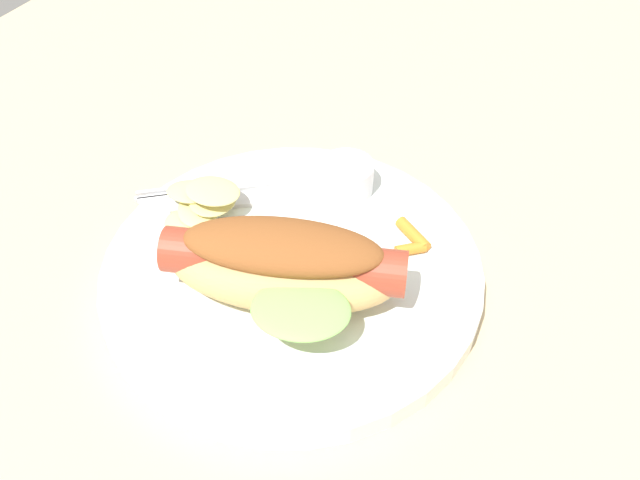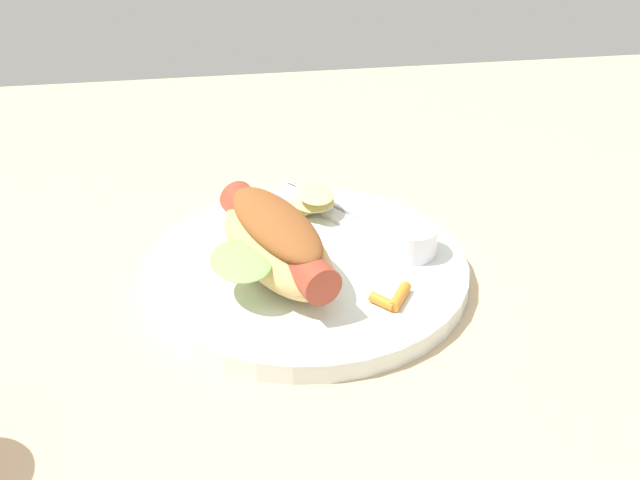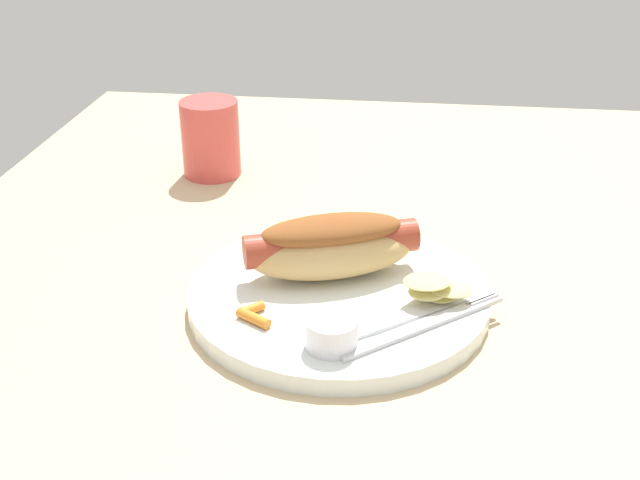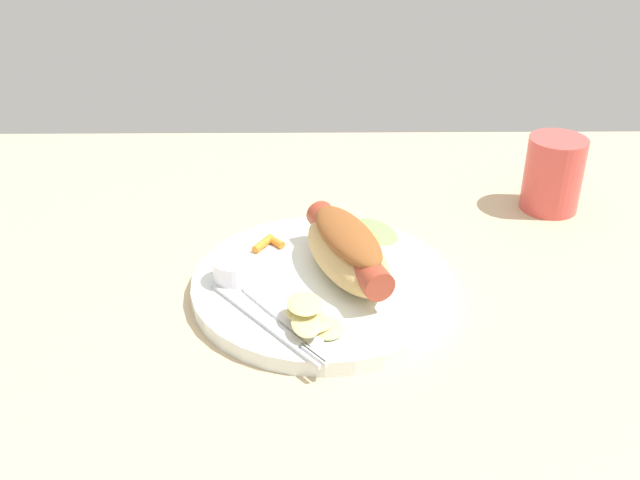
# 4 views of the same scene
# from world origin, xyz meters

# --- Properties ---
(ground_plane) EXTENTS (1.20, 0.90, 0.02)m
(ground_plane) POSITION_xyz_m (0.00, 0.00, -0.01)
(ground_plane) COLOR tan
(plate) EXTENTS (0.26, 0.26, 0.02)m
(plate) POSITION_xyz_m (0.01, 0.02, 0.01)
(plate) COLOR white
(plate) RESTS_ON ground_plane
(hot_dog) EXTENTS (0.12, 0.16, 0.06)m
(hot_dog) POSITION_xyz_m (0.03, 0.03, 0.04)
(hot_dog) COLOR tan
(hot_dog) RESTS_ON plate
(sauce_ramekin) EXTENTS (0.04, 0.04, 0.02)m
(sauce_ramekin) POSITION_xyz_m (-0.08, 0.02, 0.03)
(sauce_ramekin) COLOR white
(sauce_ramekin) RESTS_ON plate
(fork) EXTENTS (0.11, 0.13, 0.00)m
(fork) POSITION_xyz_m (-0.05, -0.05, 0.02)
(fork) COLOR silver
(fork) RESTS_ON plate
(knife) EXTENTS (0.10, 0.13, 0.00)m
(knife) POSITION_xyz_m (-0.04, -0.03, 0.02)
(knife) COLOR silver
(knife) RESTS_ON plate
(chips_pile) EXTENTS (0.06, 0.06, 0.03)m
(chips_pile) POSITION_xyz_m (-0.00, -0.06, 0.03)
(chips_pile) COLOR #D9CE7E
(chips_pile) RESTS_ON plate
(carrot_garnish) EXTENTS (0.04, 0.03, 0.01)m
(carrot_garnish) POSITION_xyz_m (-0.05, 0.08, 0.02)
(carrot_garnish) COLOR orange
(carrot_garnish) RESTS_ON plate
(drinking_cup) EXTENTS (0.07, 0.07, 0.09)m
(drinking_cup) POSITION_xyz_m (0.29, 0.20, 0.05)
(drinking_cup) COLOR #D84C47
(drinking_cup) RESTS_ON ground_plane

